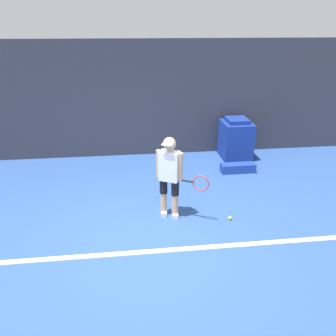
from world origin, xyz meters
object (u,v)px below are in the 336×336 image
at_px(tennis_ball, 230,218).
at_px(covered_chair, 236,139).
at_px(tennis_player, 170,175).
at_px(equipment_bag, 238,168).

distance_m(tennis_ball, covered_chair, 3.18).
bearing_deg(tennis_player, equipment_bag, 70.25).
xyz_separation_m(tennis_player, tennis_ball, (1.05, -0.28, -0.79)).
bearing_deg(tennis_ball, covered_chair, 71.36).
xyz_separation_m(tennis_player, equipment_bag, (1.84, 1.72, -0.72)).
xyz_separation_m(tennis_player, covered_chair, (2.06, 2.70, -0.33)).
height_order(covered_chair, equipment_bag, covered_chair).
height_order(tennis_player, covered_chair, tennis_player).
height_order(tennis_player, tennis_ball, tennis_player).
relative_size(tennis_player, equipment_bag, 1.84).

